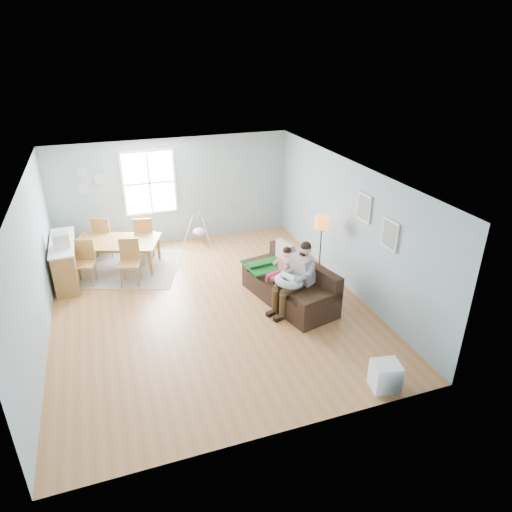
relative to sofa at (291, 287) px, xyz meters
name	(u,v)px	position (x,y,z in m)	size (l,w,h in m)	color
room	(204,190)	(-1.64, 0.32, 2.11)	(8.40, 9.40, 3.90)	#AC6E3D
window	(149,183)	(-2.24, 3.78, 1.34)	(1.32, 0.08, 1.62)	white
pictures	(376,220)	(1.33, -0.73, 1.54)	(0.05, 1.34, 0.74)	white
wall_plates	(88,181)	(-3.64, 3.79, 1.52)	(0.67, 0.02, 0.66)	#A9C2CA
sofa	(291,287)	(0.00, 0.00, 0.00)	(1.40, 2.31, 0.87)	black
green_throw	(268,264)	(-0.25, 0.68, 0.24)	(0.98, 0.79, 0.04)	#135422
beige_pillow	(285,253)	(0.09, 0.60, 0.47)	(0.14, 0.50, 0.50)	#C3B595
father	(296,275)	(-0.06, -0.33, 0.44)	(1.04, 0.69, 1.40)	#99999C
nursing_pillow	(289,281)	(-0.22, -0.37, 0.37)	(0.56, 0.56, 0.15)	silver
infant	(288,277)	(-0.23, -0.34, 0.45)	(0.24, 0.38, 0.14)	white
toddler	(283,265)	(-0.13, 0.18, 0.43)	(0.60, 0.41, 0.89)	silver
floor_lamp	(322,228)	(0.92, 0.60, 0.95)	(0.31, 0.31, 1.52)	black
storage_cube	(385,376)	(0.32, -2.88, -0.08)	(0.47, 0.43, 0.46)	white
rug	(119,267)	(-3.24, 2.67, -0.30)	(2.73, 2.07, 0.01)	gray
dining_table	(118,255)	(-3.24, 2.67, 0.03)	(1.91, 1.07, 0.67)	olive
chair_sw	(84,259)	(-3.93, 2.20, 0.24)	(0.54, 0.54, 0.97)	olive
chair_se	(129,258)	(-3.01, 1.87, 0.26)	(0.54, 0.54, 0.99)	olive
chair_nw	(104,234)	(-3.48, 3.47, 0.27)	(0.60, 0.60, 1.01)	olive
chair_ne	(145,234)	(-2.54, 3.13, 0.28)	(0.56, 0.56, 1.02)	olive
counter	(65,261)	(-4.34, 2.40, 0.17)	(0.52, 1.70, 0.95)	olive
monitor	(61,240)	(-4.32, 2.08, 0.79)	(0.36, 0.34, 0.31)	silver
baby_swing	(199,231)	(-1.14, 3.42, 0.05)	(1.02, 1.02, 0.79)	silver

